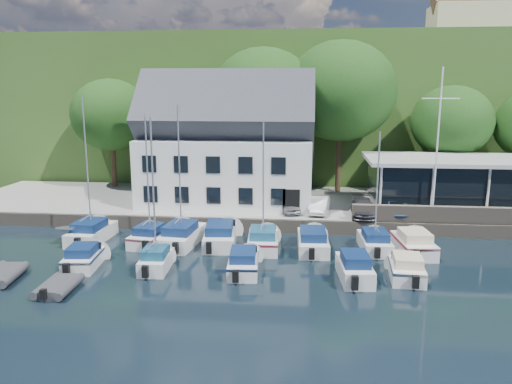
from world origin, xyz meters
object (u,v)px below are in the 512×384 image
at_px(boat_r2_1, 154,199).
at_px(boat_r2_3, 355,265).
at_px(harbor_building, 228,151).
at_px(car_silver, 289,205).
at_px(boat_r1_5, 313,239).
at_px(dinghy_1, 58,285).
at_px(car_white, 319,205).
at_px(flagpole, 437,145).
at_px(car_dgrey, 363,208).
at_px(club_pavilion, 449,183).
at_px(boat_r1_1, 148,182).
at_px(boat_r2_4, 406,266).
at_px(car_blue, 395,207).
at_px(boat_r1_7, 414,242).
at_px(boat_r1_3, 220,233).
at_px(boat_r1_6, 377,188).
at_px(boat_r1_2, 180,176).
at_px(dinghy_0, 3,273).
at_px(boat_r1_0, 88,176).
at_px(boat_r2_0, 84,256).
at_px(boat_r1_4, 263,183).
at_px(boat_r2_2, 244,260).

distance_m(boat_r2_1, boat_r2_3, 12.05).
bearing_deg(harbor_building, car_silver, -30.20).
distance_m(boat_r1_5, dinghy_1, 15.86).
distance_m(car_white, flagpole, 9.71).
bearing_deg(car_dgrey, club_pavilion, 25.95).
distance_m(boat_r1_1, boat_r2_4, 17.32).
relative_size(car_blue, boat_r2_1, 0.44).
distance_m(boat_r1_7, boat_r2_4, 4.71).
xyz_separation_m(boat_r1_3, boat_r2_1, (-2.94, -5.23, 3.47)).
relative_size(car_white, car_blue, 1.01).
bearing_deg(car_blue, boat_r1_6, -121.76).
distance_m(car_dgrey, boat_r1_1, 16.16).
relative_size(boat_r2_1, dinghy_1, 2.79).
height_order(boat_r1_1, boat_r1_3, boat_r1_1).
xyz_separation_m(car_white, boat_r2_3, (1.72, -11.17, -0.84)).
distance_m(car_silver, boat_r2_3, 11.83).
relative_size(car_silver, car_white, 0.88).
height_order(boat_r1_6, dinghy_1, boat_r1_6).
height_order(club_pavilion, dinghy_1, club_pavilion).
bearing_deg(boat_r2_4, boat_r1_2, 164.99).
height_order(boat_r1_1, boat_r1_2, boat_r1_2).
distance_m(boat_r2_3, dinghy_0, 19.75).
distance_m(car_white, boat_r1_3, 8.90).
distance_m(boat_r1_1, boat_r1_2, 2.18).
bearing_deg(boat_r1_7, boat_r2_3, -136.98).
relative_size(harbor_building, dinghy_1, 4.73).
xyz_separation_m(flagpole, boat_r1_0, (-24.33, -4.67, -1.87)).
xyz_separation_m(car_dgrey, boat_r2_0, (-17.57, -10.17, -0.94)).
relative_size(flagpole, boat_r1_5, 1.68).
bearing_deg(flagpole, boat_r1_4, -156.52).
bearing_deg(boat_r2_1, boat_r1_0, 137.66).
height_order(boat_r1_7, boat_r2_1, boat_r2_1).
height_order(car_blue, boat_r1_0, boat_r1_0).
distance_m(boat_r1_1, dinghy_1, 9.60).
distance_m(car_blue, boat_r2_0, 22.61).
relative_size(boat_r1_1, boat_r1_3, 1.23).
xyz_separation_m(boat_r1_2, dinghy_0, (-8.41, -7.33, -4.37)).
relative_size(car_silver, boat_r2_4, 0.68).
bearing_deg(boat_r2_3, boat_r2_4, 2.47).
distance_m(car_white, boat_r2_0, 17.93).
height_order(boat_r1_2, boat_r1_4, boat_r1_2).
xyz_separation_m(boat_r1_1, boat_r1_3, (4.77, 0.57, -3.58)).
height_order(boat_r1_5, dinghy_0, boat_r1_5).
distance_m(boat_r2_0, dinghy_0, 4.41).
xyz_separation_m(boat_r1_3, boat_r2_0, (-7.40, -5.22, -0.09)).
bearing_deg(car_blue, boat_r2_2, -145.43).
distance_m(harbor_building, boat_r1_6, 14.33).
relative_size(boat_r1_2, dinghy_0, 2.90).
height_order(flagpole, boat_r1_3, flagpole).
bearing_deg(car_blue, car_white, 166.81).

